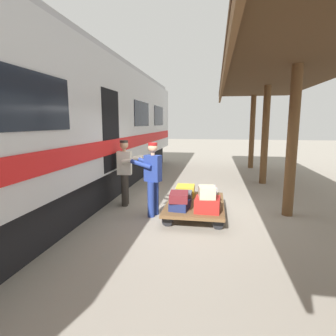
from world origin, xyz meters
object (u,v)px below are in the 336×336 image
Objects in this scene: suitcase_navy_fabric at (180,205)px; suitcase_slate_roller at (183,197)px; suitcase_cream_canvas at (207,192)px; train_car at (56,126)px; porter_in_overalls at (152,177)px; suitcase_red_plastic at (207,204)px; suitcase_maroon_trunk at (179,197)px; luggage_cart at (195,204)px; suitcase_yellow_case at (185,191)px; suitcase_orange_carryall at (209,192)px; suitcase_gray_aluminum at (209,190)px; suitcase_burgundy_valise at (208,198)px; porter_by_door at (125,170)px.

suitcase_slate_roller is at bearing -90.00° from suitcase_navy_fabric.
suitcase_slate_roller is 1.21× the size of suitcase_cream_canvas.
porter_in_overalls is at bearing 168.41° from train_car.
suitcase_red_plastic is (-0.59, 0.00, 0.05)m from suitcase_navy_fabric.
suitcase_navy_fabric is 0.18m from suitcase_maroon_trunk.
luggage_cart is 0.67m from suitcase_red_plastic.
suitcase_yellow_case reaches higher than suitcase_orange_carryall.
train_car reaches higher than suitcase_cream_canvas.
suitcase_navy_fabric is at bearing 62.88° from luggage_cart.
suitcase_slate_roller is 0.64m from suitcase_gray_aluminum.
suitcase_yellow_case is 1.01× the size of suitcase_slate_roller.
luggage_cart is 0.71m from suitcase_maroon_trunk.
suitcase_red_plastic is (0.00, 0.58, 0.03)m from suitcase_burgundy_valise.
suitcase_cream_canvas reaches higher than suitcase_slate_roller.
porter_by_door reaches higher than suitcase_navy_fabric.
porter_in_overalls reaches higher than suitcase_cream_canvas.
suitcase_navy_fabric is at bearing 164.74° from train_car.
suitcase_slate_roller is at bearing -163.03° from porter_in_overalls.
suitcase_slate_roller is at bearing 162.56° from porter_by_door.
suitcase_orange_carryall is 0.28× the size of porter_in_overalls.
luggage_cart is 3.68× the size of suitcase_red_plastic.
train_car is 35.26× the size of suitcase_orange_carryall.
suitcase_cream_canvas is (0.02, 0.57, 0.29)m from suitcase_burgundy_valise.
suitcase_maroon_trunk is at bearing 165.10° from train_car.
suitcase_maroon_trunk is at bearing 145.95° from porter_by_door.
suitcase_gray_aluminum is (-0.31, -0.03, 0.35)m from luggage_cart.
train_car reaches higher than suitcase_orange_carryall.
suitcase_navy_fabric is at bearing 90.00° from suitcase_slate_roller.
suitcase_red_plastic is at bearing 166.95° from train_car.
suitcase_navy_fabric is 1.14× the size of suitcase_cream_canvas.
luggage_cart is 0.33m from suitcase_burgundy_valise.
porter_by_door reaches higher than suitcase_slate_roller.
suitcase_burgundy_valise is 0.80× the size of suitcase_red_plastic.
suitcase_cream_canvas is at bearing 178.24° from suitcase_maroon_trunk.
suitcase_yellow_case is 1.13m from suitcase_maroon_trunk.
porter_by_door is at bearing -34.05° from suitcase_maroon_trunk.
suitcase_navy_fabric is 0.89m from suitcase_gray_aluminum.
porter_by_door is (2.15, -0.49, 0.51)m from suitcase_burgundy_valise.
train_car reaches higher than suitcase_navy_fabric.
porter_in_overalls is (0.66, -0.34, 0.36)m from suitcase_maroon_trunk.
suitcase_gray_aluminum is at bearing 91.58° from suitcase_orange_carryall.
porter_by_door is at bearing 3.20° from suitcase_yellow_case.
luggage_cart is 2.03m from porter_by_door.
suitcase_burgundy_valise is 0.83m from suitcase_navy_fabric.
suitcase_orange_carryall is at bearing -135.68° from suitcase_slate_roller.
suitcase_yellow_case is 0.30× the size of porter_in_overalls.
suitcase_maroon_trunk is 0.83m from porter_in_overalls.
train_car is at bearing -4.87° from suitcase_burgundy_valise.
suitcase_cream_canvas is (-0.27, 0.57, 0.44)m from luggage_cart.
suitcase_yellow_case is 1.31m from suitcase_cream_canvas.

